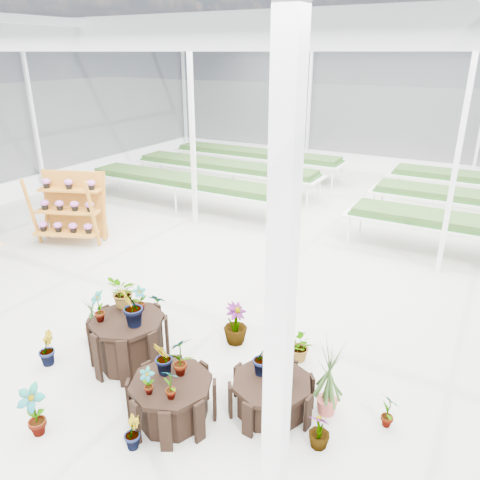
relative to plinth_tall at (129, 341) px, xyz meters
The scene contains 9 objects.
ground_plane 1.52m from the plinth_tall, 72.17° to the left, with size 24.00×24.00×0.00m, color gray.
greenhouse_shell 2.39m from the plinth_tall, 72.17° to the left, with size 18.00×24.00×4.50m, color white, non-canonical shape.
steel_frame 2.39m from the plinth_tall, 72.17° to the left, with size 18.00×24.00×4.50m, color silver, non-canonical shape.
nursery_benches 8.62m from the plinth_tall, 86.99° to the left, with size 16.00×7.00×0.84m, color silver, non-canonical shape.
plinth_tall is the anchor object (origin of this frame).
plinth_mid 1.34m from the plinth_tall, 26.57° to the right, with size 1.04×1.04×0.55m, color black.
plinth_low 2.21m from the plinth_tall, ahead, with size 1.03×1.03×0.46m, color black.
shelf_rack 5.24m from the plinth_tall, 146.40° to the left, with size 1.55×0.82×1.64m, color #A8661D, non-canonical shape.
nursery_plants 1.07m from the plinth_tall, 10.64° to the left, with size 4.90×3.25×1.34m.
Camera 1 is at (3.68, -5.56, 4.20)m, focal length 35.00 mm.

